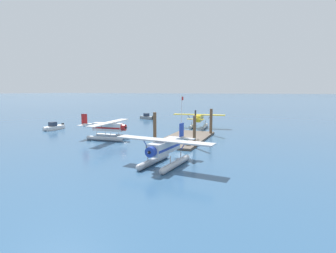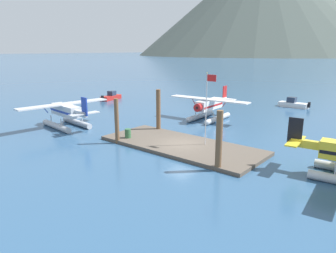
% 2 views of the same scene
% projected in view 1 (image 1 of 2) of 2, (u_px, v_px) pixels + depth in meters
% --- Properties ---
extents(ground_plane, '(1200.00, 1200.00, 0.00)m').
position_uv_depth(ground_plane, '(185.00, 139.00, 41.26)').
color(ground_plane, '#2D5175').
extents(dock_platform, '(14.95, 6.12, 0.30)m').
position_uv_depth(dock_platform, '(185.00, 139.00, 41.24)').
color(dock_platform, brown).
rests_on(dock_platform, ground).
extents(piling_near_left, '(0.40, 0.40, 4.22)m').
position_uv_depth(piling_near_left, '(194.00, 132.00, 35.10)').
color(piling_near_left, brown).
rests_on(piling_near_left, ground).
extents(piling_near_right, '(0.48, 0.48, 4.45)m').
position_uv_depth(piling_near_right, '(211.00, 122.00, 45.11)').
color(piling_near_right, brown).
rests_on(piling_near_right, ground).
extents(piling_far_left, '(0.47, 0.47, 4.52)m').
position_uv_depth(piling_far_left, '(155.00, 128.00, 37.20)').
color(piling_far_left, brown).
rests_on(piling_far_left, ground).
extents(flagpole, '(0.95, 0.10, 6.37)m').
position_uv_depth(flagpole, '(182.00, 111.00, 42.93)').
color(flagpole, silver).
rests_on(flagpole, dock_platform).
extents(fuel_drum, '(0.62, 0.62, 0.88)m').
position_uv_depth(fuel_drum, '(186.00, 141.00, 35.87)').
color(fuel_drum, '#33663D').
rests_on(fuel_drum, dock_platform).
extents(seaplane_white_bow_left, '(10.47, 7.97, 3.84)m').
position_uv_depth(seaplane_white_bow_left, '(108.00, 129.00, 41.23)').
color(seaplane_white_bow_left, '#B7BABF').
rests_on(seaplane_white_bow_left, ground).
extents(seaplane_yellow_stbd_fwd, '(7.96, 10.49, 3.84)m').
position_uv_depth(seaplane_yellow_stbd_fwd, '(199.00, 120.00, 54.27)').
color(seaplane_yellow_stbd_fwd, '#B7BABF').
rests_on(seaplane_yellow_stbd_fwd, ground).
extents(seaplane_silver_port_aft, '(7.96, 10.49, 3.84)m').
position_uv_depth(seaplane_silver_port_aft, '(164.00, 150.00, 26.85)').
color(seaplane_silver_port_aft, '#B7BABF').
rests_on(seaplane_silver_port_aft, ground).
extents(boat_grey_open_east, '(2.93, 4.64, 1.50)m').
position_uv_depth(boat_grey_open_east, '(147.00, 117.00, 70.93)').
color(boat_grey_open_east, gray).
rests_on(boat_grey_open_east, ground).
extents(boat_white_open_north, '(4.89, 1.59, 1.50)m').
position_uv_depth(boat_white_open_north, '(54.00, 127.00, 51.59)').
color(boat_white_open_north, silver).
rests_on(boat_white_open_north, ground).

